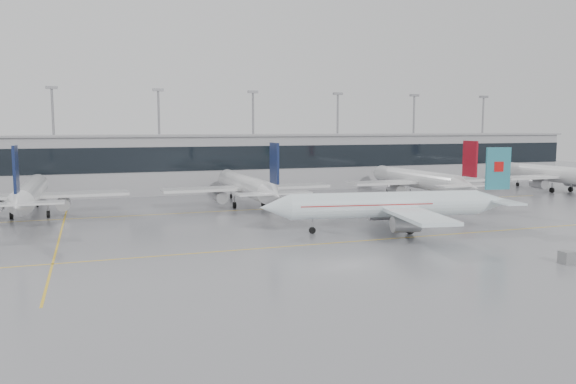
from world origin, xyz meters
name	(u,v)px	position (x,y,z in m)	size (l,w,h in m)	color
ground	(321,244)	(0.00, 0.00, 0.00)	(320.00, 320.00, 0.00)	gray
taxi_line_main	(321,244)	(0.00, 0.00, 0.01)	(120.00, 0.25, 0.01)	gold
taxi_line_north	(253,210)	(0.00, 30.00, 0.01)	(120.00, 0.25, 0.01)	gold
taxi_line_cross	(60,237)	(-30.00, 15.00, 0.01)	(0.25, 60.00, 0.01)	gold
terminal	(213,163)	(0.00, 62.00, 6.00)	(180.00, 15.00, 12.00)	#97979B
terminal_glass	(221,158)	(0.00, 54.45, 7.50)	(180.00, 0.20, 5.00)	black
terminal_roof	(213,135)	(0.00, 62.00, 12.20)	(182.00, 16.00, 0.40)	gray
light_masts	(207,130)	(0.00, 68.00, 13.34)	(156.40, 1.00, 22.60)	gray
air_canada_jet	(395,205)	(12.70, 4.61, 3.55)	(35.92, 28.85, 11.23)	white
parked_jet_b	(30,194)	(-35.00, 33.69, 3.71)	(29.64, 36.96, 11.72)	silver
parked_jet_c	(247,186)	(0.00, 33.69, 3.71)	(29.64, 36.96, 11.72)	silver
parked_jet_d	(419,180)	(35.00, 33.69, 3.71)	(29.64, 36.96, 11.72)	silver
parked_jet_e	(558,175)	(70.00, 33.69, 3.71)	(29.64, 36.96, 11.72)	silver
gse_unit	(567,257)	(20.06, -17.56, 0.66)	(1.31, 1.22, 1.31)	gray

